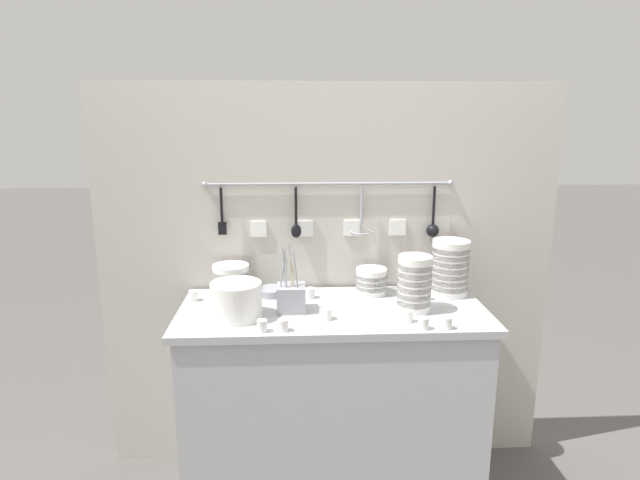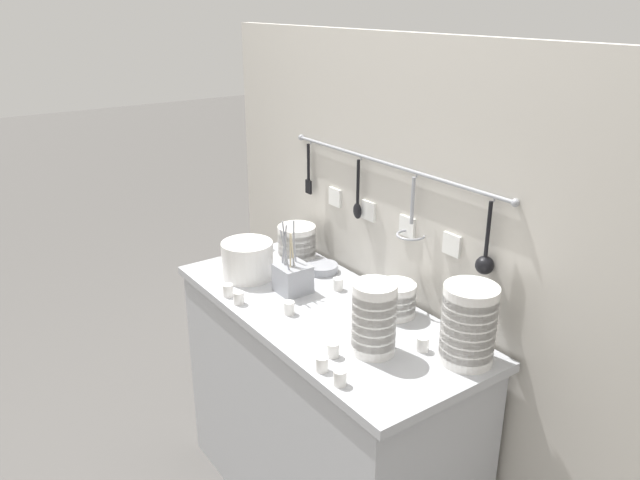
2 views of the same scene
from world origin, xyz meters
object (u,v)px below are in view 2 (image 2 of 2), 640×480
Objects in this scene: bowl_stack_nested_right at (396,299)px; cup_front_left at (239,298)px; steel_mixing_bowl at (322,268)px; cup_mid_row at (228,290)px; cup_beside_plates at (423,344)px; cup_centre at (340,378)px; cup_front_right at (267,244)px; cup_back_right at (322,364)px; cup_by_caddy at (333,350)px; cup_back_left at (338,284)px; cutlery_caddy at (293,278)px; bowl_stack_short_front at (297,242)px; cup_edge_near at (289,308)px; bowl_stack_tall_left at (374,318)px; plate_stack at (247,260)px; bowl_stack_back_corner at (468,324)px.

bowl_stack_nested_right reaches higher than cup_front_left.
cup_mid_row is (-0.02, -0.40, 0.01)m from steel_mixing_bowl.
cup_beside_plates is 1.00× the size of cup_centre.
cup_front_right is 0.95m from cup_back_right.
cup_by_caddy is at bearing -18.00° from cup_front_right.
cup_back_right and cup_back_left have the same top height.
cup_back_right is at bearing -41.67° from cup_back_left.
cutlery_caddy is 6.06× the size of cup_mid_row.
bowl_stack_short_front is 0.83m from cup_beside_plates.
cup_back_right is 1.00× the size of cup_by_caddy.
cup_beside_plates is 0.31m from cup_centre.
cup_front_right and cup_beside_plates have the same top height.
bowl_stack_short_front reaches higher than cup_back_left.
cup_edge_near is (0.39, -0.29, -0.05)m from bowl_stack_short_front.
cup_mid_row is (0.31, -0.34, 0.00)m from cup_front_right.
cup_centre is (0.08, -0.19, -0.09)m from bowl_stack_tall_left.
bowl_stack_short_front is at bearing 180.00° from bowl_stack_nested_right.
cup_beside_plates is 1.00× the size of cup_by_caddy.
cup_front_left and cup_centre have the same top height.
plate_stack is 4.39× the size of cup_front_left.
cup_edge_near is (-0.43, 0.11, 0.00)m from cup_centre.
steel_mixing_bowl is (-0.76, 0.03, -0.10)m from bowl_stack_back_corner.
bowl_stack_short_front is at bearing -179.04° from steel_mixing_bowl.
cup_mid_row is (-0.10, -0.21, -0.03)m from cutlery_caddy.
cup_mid_row is (0.10, -0.14, -0.05)m from plate_stack.
cup_front_right is at bearing -178.49° from bowl_stack_back_corner.
cup_front_left is at bearing -133.68° from bowl_stack_nested_right.
cup_edge_near is at bearing 165.68° from cup_centre.
cup_front_left is at bearing -41.68° from cup_front_right.
bowl_stack_nested_right is at bearing 9.13° from cup_back_left.
bowl_stack_back_corner is 5.41× the size of cup_mid_row.
bowl_stack_back_corner reaches higher than cup_by_caddy.
steel_mixing_bowl is at bearing 179.61° from bowl_stack_nested_right.
bowl_stack_tall_left is 0.45m from cup_back_left.
cup_back_left is at bearing -178.23° from bowl_stack_back_corner.
cup_mid_row is at bearing -154.70° from bowl_stack_back_corner.
bowl_stack_nested_right is 0.69× the size of plate_stack.
cup_beside_plates is 1.00× the size of cup_back_left.
bowl_stack_short_front is at bearing 154.12° from cup_centre.
plate_stack is at bearing -79.35° from bowl_stack_short_front.
cup_centre is (0.56, -0.21, -0.03)m from cutlery_caddy.
cup_back_left is at bearing -170.87° from bowl_stack_nested_right.
bowl_stack_nested_right is 0.27m from cup_back_left.
cup_centre is 1.00× the size of cup_by_caddy.
plate_stack is at bearing 142.60° from cup_front_left.
bowl_stack_back_corner reaches higher than cup_front_right.
bowl_stack_tall_left is 0.55m from cup_front_left.
cup_front_left is 0.67m from cup_beside_plates.
cutlery_caddy is at bearing 176.81° from bowl_stack_tall_left.
cup_by_caddy is (-0.05, -0.11, -0.09)m from bowl_stack_tall_left.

